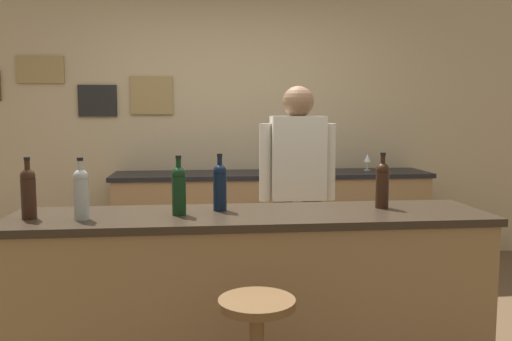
{
  "coord_description": "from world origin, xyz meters",
  "views": [
    {
      "loc": [
        -0.27,
        -3.11,
        1.44
      ],
      "look_at": [
        0.12,
        0.45,
        1.05
      ],
      "focal_mm": 37.12,
      "sensor_mm": 36.0,
      "label": 1
    }
  ],
  "objects_px": {
    "wine_bottle_a": "(28,191)",
    "wine_glass_a": "(325,161)",
    "bartender": "(297,188)",
    "wine_bottle_b": "(81,192)",
    "wine_glass_b": "(367,159)",
    "wine_bottle_d": "(220,185)",
    "wine_bottle_e": "(382,183)",
    "wine_bottle_c": "(179,189)"
  },
  "relations": [
    {
      "from": "bartender",
      "to": "wine_bottle_a",
      "type": "distance_m",
      "value": 1.71
    },
    {
      "from": "wine_bottle_d",
      "to": "wine_bottle_e",
      "type": "bearing_deg",
      "value": -1.15
    },
    {
      "from": "wine_bottle_c",
      "to": "wine_glass_b",
      "type": "height_order",
      "value": "wine_bottle_c"
    },
    {
      "from": "wine_bottle_a",
      "to": "wine_bottle_e",
      "type": "xyz_separation_m",
      "value": [
        1.83,
        0.1,
        0.0
      ]
    },
    {
      "from": "wine_bottle_a",
      "to": "wine_glass_a",
      "type": "distance_m",
      "value": 2.83
    },
    {
      "from": "wine_bottle_a",
      "to": "wine_glass_b",
      "type": "xyz_separation_m",
      "value": [
        2.42,
        2.17,
        -0.05
      ]
    },
    {
      "from": "wine_bottle_c",
      "to": "wine_bottle_e",
      "type": "height_order",
      "value": "same"
    },
    {
      "from": "bartender",
      "to": "wine_glass_b",
      "type": "xyz_separation_m",
      "value": [
        0.93,
        1.35,
        0.07
      ]
    },
    {
      "from": "bartender",
      "to": "wine_bottle_e",
      "type": "relative_size",
      "value": 5.29
    },
    {
      "from": "bartender",
      "to": "wine_bottle_d",
      "type": "relative_size",
      "value": 5.29
    },
    {
      "from": "wine_bottle_b",
      "to": "wine_bottle_d",
      "type": "xyz_separation_m",
      "value": [
        0.68,
        0.17,
        0.0
      ]
    },
    {
      "from": "wine_bottle_d",
      "to": "wine_bottle_a",
      "type": "bearing_deg",
      "value": -172.79
    },
    {
      "from": "wine_bottle_d",
      "to": "wine_bottle_e",
      "type": "distance_m",
      "value": 0.89
    },
    {
      "from": "wine_bottle_b",
      "to": "wine_glass_a",
      "type": "distance_m",
      "value": 2.69
    },
    {
      "from": "wine_bottle_e",
      "to": "wine_glass_a",
      "type": "distance_m",
      "value": 1.92
    },
    {
      "from": "wine_bottle_a",
      "to": "wine_bottle_b",
      "type": "distance_m",
      "value": 0.27
    },
    {
      "from": "wine_glass_a",
      "to": "wine_glass_b",
      "type": "bearing_deg",
      "value": 18.47
    },
    {
      "from": "bartender",
      "to": "wine_bottle_a",
      "type": "relative_size",
      "value": 5.29
    },
    {
      "from": "wine_bottle_c",
      "to": "wine_glass_a",
      "type": "distance_m",
      "value": 2.36
    },
    {
      "from": "wine_bottle_e",
      "to": "bartender",
      "type": "bearing_deg",
      "value": 115.06
    },
    {
      "from": "wine_bottle_b",
      "to": "wine_bottle_e",
      "type": "relative_size",
      "value": 1.0
    },
    {
      "from": "wine_bottle_b",
      "to": "wine_bottle_d",
      "type": "height_order",
      "value": "same"
    },
    {
      "from": "wine_bottle_e",
      "to": "wine_glass_a",
      "type": "height_order",
      "value": "wine_bottle_e"
    },
    {
      "from": "wine_bottle_b",
      "to": "wine_bottle_c",
      "type": "height_order",
      "value": "same"
    },
    {
      "from": "wine_bottle_c",
      "to": "wine_bottle_d",
      "type": "distance_m",
      "value": 0.24
    },
    {
      "from": "wine_bottle_d",
      "to": "wine_glass_a",
      "type": "relative_size",
      "value": 1.97
    },
    {
      "from": "wine_glass_a",
      "to": "wine_glass_b",
      "type": "height_order",
      "value": "same"
    },
    {
      "from": "wine_bottle_a",
      "to": "wine_glass_b",
      "type": "height_order",
      "value": "wine_bottle_a"
    },
    {
      "from": "wine_bottle_c",
      "to": "wine_glass_a",
      "type": "relative_size",
      "value": 1.97
    },
    {
      "from": "wine_bottle_a",
      "to": "wine_bottle_b",
      "type": "height_order",
      "value": "same"
    },
    {
      "from": "wine_bottle_a",
      "to": "wine_bottle_d",
      "type": "distance_m",
      "value": 0.95
    },
    {
      "from": "wine_bottle_c",
      "to": "wine_glass_b",
      "type": "relative_size",
      "value": 1.97
    },
    {
      "from": "bartender",
      "to": "wine_glass_b",
      "type": "height_order",
      "value": "bartender"
    },
    {
      "from": "wine_bottle_b",
      "to": "wine_bottle_e",
      "type": "distance_m",
      "value": 1.58
    },
    {
      "from": "wine_bottle_b",
      "to": "wine_glass_b",
      "type": "bearing_deg",
      "value": 45.77
    },
    {
      "from": "bartender",
      "to": "wine_bottle_c",
      "type": "distance_m",
      "value": 1.12
    },
    {
      "from": "wine_bottle_c",
      "to": "wine_bottle_e",
      "type": "bearing_deg",
      "value": 4.35
    },
    {
      "from": "wine_glass_a",
      "to": "wine_glass_b",
      "type": "xyz_separation_m",
      "value": [
        0.45,
        0.15,
        0.0
      ]
    },
    {
      "from": "wine_bottle_a",
      "to": "wine_glass_a",
      "type": "bearing_deg",
      "value": 45.6
    },
    {
      "from": "wine_bottle_d",
      "to": "wine_bottle_e",
      "type": "relative_size",
      "value": 1.0
    },
    {
      "from": "wine_glass_b",
      "to": "wine_bottle_a",
      "type": "bearing_deg",
      "value": -138.19
    },
    {
      "from": "wine_bottle_c",
      "to": "wine_glass_a",
      "type": "height_order",
      "value": "wine_bottle_c"
    }
  ]
}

